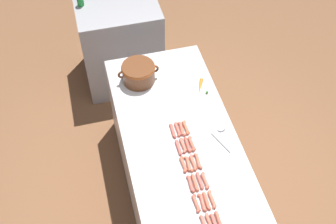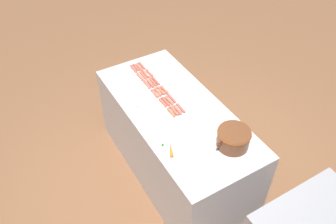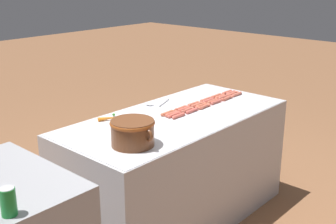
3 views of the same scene
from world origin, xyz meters
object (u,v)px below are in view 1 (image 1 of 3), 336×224
hot_dog_7 (202,202)px  bean_pot (138,72)px  hot_dog_6 (209,223)px  hot_dog_20 (205,180)px  hot_dog_4 (178,147)px  hot_dog_16 (187,145)px  hot_dog_12 (214,223)px  serving_spoon (221,133)px  hot_dog_11 (177,129)px  hot_dog_14 (200,181)px  hot_dog_17 (182,129)px  back_cabinet (120,41)px  hot_dog_19 (212,199)px  hot_dog_21 (198,161)px  hot_dog_22 (192,144)px  hot_dog_9 (188,164)px  soda_can (80,0)px  hot_dog_5 (173,131)px  hot_dog_8 (195,183)px  carrot (201,87)px  hot_dog_2 (191,184)px  hot_dog_1 (196,203)px  hot_dog_3 (183,164)px  hot_dog_18 (219,221)px  hot_dog_13 (206,201)px  hot_dog_10 (183,145)px  hot_dog_23 (186,128)px  hot_dog_15 (193,163)px

hot_dog_7 → bean_pot: 1.27m
hot_dog_6 → hot_dog_20: bearing=77.0°
hot_dog_4 → hot_dog_16: same height
hot_dog_12 → serving_spoon: size_ratio=0.55×
hot_dog_11 → hot_dog_14: (0.04, -0.48, 0.00)m
hot_dog_7 → hot_dog_20: same height
hot_dog_4 → hot_dog_17: 0.18m
back_cabinet → hot_dog_4: size_ratio=7.04×
hot_dog_19 → hot_dog_6: bearing=-114.8°
hot_dog_21 → hot_dog_22: (-0.00, 0.16, 0.00)m
hot_dog_14 → hot_dog_9: bearing=104.6°
hot_dog_12 → hot_dog_21: bearing=85.8°
hot_dog_6 → soda_can: size_ratio=1.16×
bean_pot → soda_can: (-0.36, 1.04, 0.07)m
hot_dog_16 → hot_dog_22: bearing=2.4°
back_cabinet → hot_dog_9: size_ratio=7.06×
hot_dog_14 → hot_dog_22: 0.32m
hot_dog_20 → hot_dog_5: bearing=102.8°
hot_dog_17 → hot_dog_8: bearing=-94.4°
hot_dog_19 → carrot: size_ratio=0.84×
hot_dog_5 → hot_dog_2: bearing=-89.7°
hot_dog_1 → hot_dog_3: 0.32m
hot_dog_18 → hot_dog_13: bearing=102.9°
hot_dog_7 → hot_dog_16: bearing=85.7°
hot_dog_7 → carrot: bearing=73.4°
hot_dog_10 → hot_dog_21: size_ratio=1.00×
hot_dog_2 → hot_dog_8: 0.03m
hot_dog_12 → hot_dog_23: 0.82m
hot_dog_3 → hot_dog_9: size_ratio=1.00×
hot_dog_16 → serving_spoon: 0.29m
hot_dog_16 → hot_dog_3: bearing=-115.6°
hot_dog_8 → soda_can: soda_can is taller
hot_dog_12 → hot_dog_16: bearing=89.8°
hot_dog_12 → hot_dog_22: same height
hot_dog_20 → hot_dog_13: bearing=-103.9°
back_cabinet → hot_dog_23: (0.27, -1.63, 0.41)m
hot_dog_4 → hot_dog_12: size_ratio=1.00×
hot_dog_13 → hot_dog_19: (0.04, 0.00, 0.00)m
hot_dog_15 → hot_dog_18: bearing=-85.6°
bean_pot → hot_dog_9: bearing=-79.6°
hot_dog_18 → hot_dog_23: bearing=89.9°
hot_dog_7 → hot_dog_13: size_ratio=1.00×
hot_dog_8 → hot_dog_23: (0.07, 0.49, 0.00)m
back_cabinet → hot_dog_4: back_cabinet is taller
hot_dog_6 → hot_dog_5: bearing=92.7°
hot_dog_6 → hot_dog_14: size_ratio=1.00×
hot_dog_21 → bean_pot: bean_pot is taller
hot_dog_15 → bean_pot: (-0.21, 0.93, 0.08)m
hot_dog_11 → carrot: carrot is taller
hot_dog_16 → hot_dog_19: bearing=-85.7°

